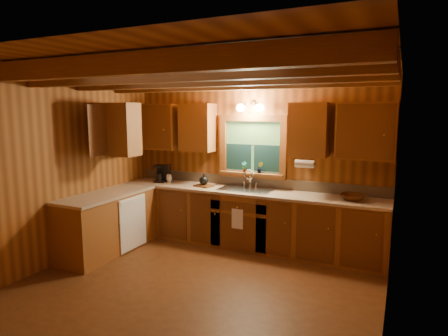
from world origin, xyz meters
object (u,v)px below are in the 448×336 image
coffee_maker (161,173)px  cutting_board (204,186)px  sink (246,193)px  wicker_basket (353,197)px

coffee_maker → cutting_board: bearing=-21.9°
sink → coffee_maker: (-1.59, 0.00, 0.19)m
wicker_basket → cutting_board: bearing=-179.6°
coffee_maker → sink: bearing=-18.9°
sink → wicker_basket: bearing=-1.1°
cutting_board → coffee_maker: bearing=-172.6°
coffee_maker → wicker_basket: 3.18m
sink → wicker_basket: (1.59, -0.03, 0.09)m
sink → cutting_board: bearing=-176.4°
wicker_basket → coffee_maker: bearing=179.4°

